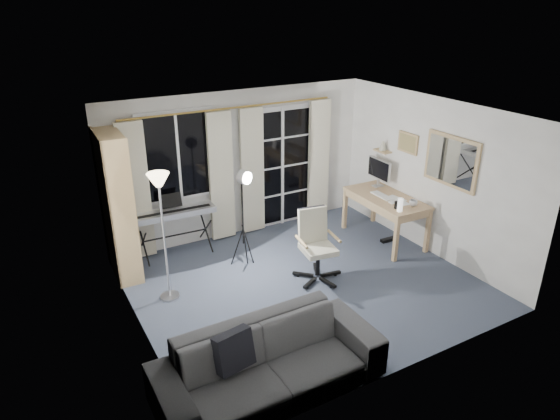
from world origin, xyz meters
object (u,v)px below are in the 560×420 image
object	(u,v)px
keyboard_piano	(173,214)
office_chair	(315,238)
torchiere_lamp	(160,200)
monitor	(379,170)
mug	(413,202)
sofa	(269,353)
bookshelf	(115,209)
studio_light	(244,189)
desk	(386,202)

from	to	relation	value
keyboard_piano	office_chair	bearing A→B (deg)	-43.00
torchiere_lamp	monitor	bearing A→B (deg)	5.91
torchiere_lamp	office_chair	xyz separation A→B (m)	(2.00, -0.47, -0.81)
mug	sofa	world-z (taller)	sofa
mug	keyboard_piano	bearing A→B (deg)	153.18
bookshelf	torchiere_lamp	distance (m)	1.14
keyboard_piano	office_chair	distance (m)	2.19
keyboard_piano	sofa	world-z (taller)	keyboard_piano
office_chair	mug	xyz separation A→B (m)	(1.73, -0.09, 0.22)
office_chair	monitor	xyz separation A→B (m)	(1.82, 0.86, 0.45)
keyboard_piano	studio_light	xyz separation A→B (m)	(0.82, -0.80, 0.52)
bookshelf	monitor	size ratio (longest dim) A/B	3.82
torchiere_lamp	studio_light	size ratio (longest dim) A/B	1.15
office_chair	monitor	world-z (taller)	monitor
keyboard_piano	desk	xyz separation A→B (m)	(3.16, -1.15, -0.03)
torchiere_lamp	office_chair	distance (m)	2.21
keyboard_piano	torchiere_lamp	bearing A→B (deg)	-110.48
studio_light	office_chair	xyz separation A→B (m)	(0.72, -0.76, -0.62)
studio_light	office_chair	size ratio (longest dim) A/B	1.50
studio_light	desk	bearing A→B (deg)	-31.91
bookshelf	mug	size ratio (longest dim) A/B	16.80
studio_light	office_chair	distance (m)	1.22
monitor	office_chair	bearing A→B (deg)	-153.09
studio_light	monitor	distance (m)	2.55
studio_light	sofa	distance (m)	2.73
mug	studio_light	bearing A→B (deg)	160.78
bookshelf	torchiere_lamp	size ratio (longest dim) A/B	1.19
office_chair	mug	distance (m)	1.74
monitor	mug	world-z (taller)	monitor
studio_light	keyboard_piano	bearing A→B (deg)	112.34
keyboard_piano	office_chair	xyz separation A→B (m)	(1.53, -1.56, -0.10)
studio_light	torchiere_lamp	bearing A→B (deg)	169.69
monitor	sofa	distance (m)	4.34
monitor	mug	distance (m)	0.98
bookshelf	office_chair	xyz separation A→B (m)	(2.38, -1.46, -0.40)
desk	sofa	bearing A→B (deg)	-145.74
monitor	sofa	bearing A→B (deg)	-142.10
bookshelf	keyboard_piano	xyz separation A→B (m)	(0.85, 0.10, -0.29)
mug	bookshelf	bearing A→B (deg)	159.35
desk	sofa	distance (m)	3.89
keyboard_piano	desk	world-z (taller)	keyboard_piano
keyboard_piano	mug	world-z (taller)	keyboard_piano
torchiere_lamp	office_chair	bearing A→B (deg)	-13.18
bookshelf	sofa	xyz separation A→B (m)	(0.74, -3.15, -0.54)
desk	bookshelf	bearing A→B (deg)	166.94
keyboard_piano	studio_light	size ratio (longest dim) A/B	0.84
monitor	torchiere_lamp	bearing A→B (deg)	-172.50
desk	monitor	bearing A→B (deg)	68.02
monitor	sofa	size ratio (longest dim) A/B	0.24
office_chair	sofa	world-z (taller)	office_chair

